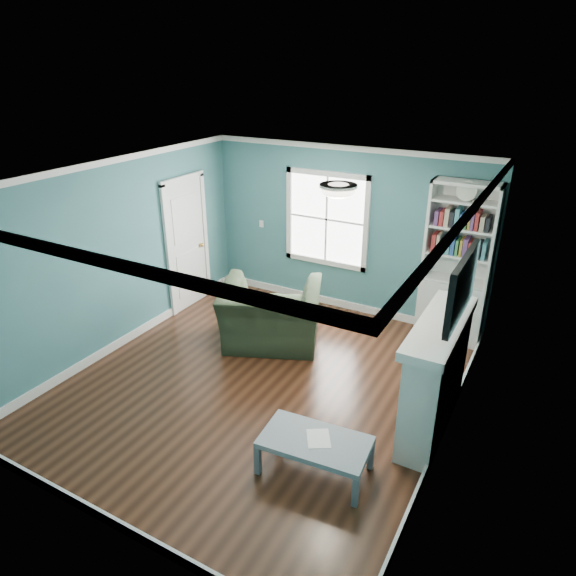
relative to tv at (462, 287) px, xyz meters
The scene contains 13 objects.
floor 2.80m from the tv, behind, with size 5.00×5.00×0.00m, color black.
room_walls 2.21m from the tv, behind, with size 5.00×5.00×5.00m.
trim 2.26m from the tv, behind, with size 4.50×5.00×2.60m.
window 3.40m from the tv, 137.57° to the left, with size 1.40×0.06×1.50m.
bookshelf 2.29m from the tv, 101.57° to the left, with size 0.90×0.35×2.31m.
fireplace 1.10m from the tv, behind, with size 0.44×1.58×1.30m.
tv is the anchor object (origin of this frame).
door 4.63m from the tv, 164.80° to the left, with size 0.12×0.98×2.17m.
ceiling_fixture 1.54m from the tv, behind, with size 0.38×0.38×0.15m.
light_switch 4.38m from the tv, 148.30° to the left, with size 0.08×0.01×0.12m, color white.
recliner 2.93m from the tv, 164.39° to the left, with size 1.36×0.88×1.19m, color #212C1B.
coffee_table 2.09m from the tv, 127.70° to the right, with size 1.09×0.66×0.38m.
paper_sheet 2.02m from the tv, 127.79° to the right, with size 0.22×0.28×0.00m, color white.
Camera 1 is at (2.91, -4.58, 3.74)m, focal length 32.00 mm.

